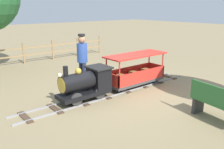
% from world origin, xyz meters
% --- Properties ---
extents(ground_plane, '(60.00, 60.00, 0.00)m').
position_xyz_m(ground_plane, '(0.00, 0.00, 0.00)').
color(ground_plane, '#8C7A56').
extents(track, '(0.67, 5.70, 0.04)m').
position_xyz_m(track, '(0.00, 0.37, 0.02)').
color(track, gray).
rests_on(track, ground_plane).
extents(locomotive, '(0.63, 1.45, 0.97)m').
position_xyz_m(locomotive, '(0.00, 1.24, 0.49)').
color(locomotive, black).
rests_on(locomotive, ground_plane).
extents(passenger_car, '(0.73, 2.00, 0.97)m').
position_xyz_m(passenger_car, '(0.00, -0.53, 0.43)').
color(passenger_car, '#3F3F3F').
rests_on(passenger_car, ground_plane).
extents(conductor_person, '(0.30, 0.30, 1.62)m').
position_xyz_m(conductor_person, '(0.91, 0.78, 0.96)').
color(conductor_person, '#282D47').
rests_on(conductor_person, ground_plane).
extents(park_bench, '(1.34, 0.58, 0.82)m').
position_xyz_m(park_bench, '(-2.80, -0.20, 0.42)').
color(park_bench, '#2D6B33').
rests_on(park_bench, ground_plane).
extents(fence_section, '(0.08, 6.78, 0.90)m').
position_xyz_m(fence_section, '(5.20, 0.37, 0.48)').
color(fence_section, '#93754C').
rests_on(fence_section, ground_plane).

